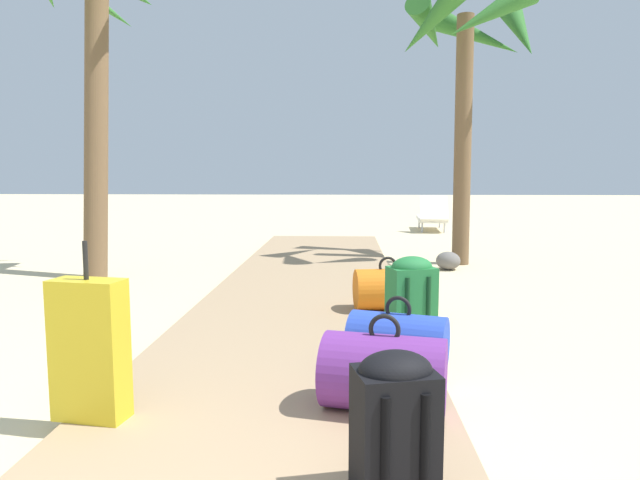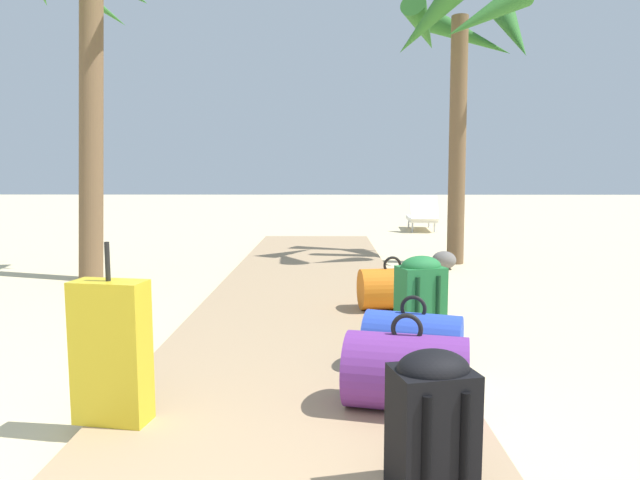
{
  "view_description": "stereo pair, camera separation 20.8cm",
  "coord_description": "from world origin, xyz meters",
  "px_view_note": "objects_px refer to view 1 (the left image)",
  "views": [
    {
      "loc": [
        0.4,
        -0.6,
        1.29
      ],
      "look_at": [
        0.12,
        5.75,
        0.55
      ],
      "focal_mm": 32.26,
      "sensor_mm": 36.0,
      "label": 1
    },
    {
      "loc": [
        0.19,
        -0.61,
        1.29
      ],
      "look_at": [
        0.12,
        5.75,
        0.55
      ],
      "focal_mm": 32.26,
      "sensor_mm": 36.0,
      "label": 2
    }
  ],
  "objects_px": {
    "duffel_bag_orange": "(387,289)",
    "palm_tree_near_left": "(86,7)",
    "palm_tree_far_right": "(470,48)",
    "suitcase_yellow": "(90,349)",
    "backpack_green": "(411,295)",
    "duffel_bag_blue": "(398,342)",
    "lounge_chair": "(432,216)",
    "duffel_bag_purple": "(384,373)",
    "backpack_black": "(395,421)"
  },
  "relations": [
    {
      "from": "backpack_green",
      "to": "suitcase_yellow",
      "type": "distance_m",
      "value": 2.29
    },
    {
      "from": "suitcase_yellow",
      "to": "palm_tree_near_left",
      "type": "xyz_separation_m",
      "value": [
        -1.89,
        4.38,
        2.85
      ]
    },
    {
      "from": "palm_tree_near_left",
      "to": "lounge_chair",
      "type": "relative_size",
      "value": 2.71
    },
    {
      "from": "backpack_green",
      "to": "duffel_bag_blue",
      "type": "xyz_separation_m",
      "value": [
        -0.16,
        -0.72,
        -0.14
      ]
    },
    {
      "from": "duffel_bag_blue",
      "to": "duffel_bag_purple",
      "type": "relative_size",
      "value": 0.97
    },
    {
      "from": "backpack_green",
      "to": "duffel_bag_blue",
      "type": "distance_m",
      "value": 0.75
    },
    {
      "from": "palm_tree_far_right",
      "to": "palm_tree_near_left",
      "type": "distance_m",
      "value": 4.99
    },
    {
      "from": "backpack_black",
      "to": "duffel_bag_orange",
      "type": "bearing_deg",
      "value": 86.31
    },
    {
      "from": "backpack_black",
      "to": "lounge_chair",
      "type": "xyz_separation_m",
      "value": [
        1.77,
        10.95,
        -0.05
      ]
    },
    {
      "from": "palm_tree_near_left",
      "to": "duffel_bag_orange",
      "type": "bearing_deg",
      "value": -29.81
    },
    {
      "from": "duffel_bag_purple",
      "to": "palm_tree_far_right",
      "type": "xyz_separation_m",
      "value": [
        1.51,
        5.39,
        2.73
      ]
    },
    {
      "from": "suitcase_yellow",
      "to": "palm_tree_near_left",
      "type": "distance_m",
      "value": 5.55
    },
    {
      "from": "backpack_green",
      "to": "palm_tree_far_right",
      "type": "bearing_deg",
      "value": 73.26
    },
    {
      "from": "duffel_bag_purple",
      "to": "palm_tree_near_left",
      "type": "xyz_separation_m",
      "value": [
        -3.34,
        4.22,
        3.0
      ]
    },
    {
      "from": "duffel_bag_purple",
      "to": "palm_tree_near_left",
      "type": "bearing_deg",
      "value": 128.33
    },
    {
      "from": "duffel_bag_orange",
      "to": "palm_tree_near_left",
      "type": "xyz_separation_m",
      "value": [
        -3.52,
        2.02,
        3.01
      ]
    },
    {
      "from": "duffel_bag_blue",
      "to": "lounge_chair",
      "type": "xyz_separation_m",
      "value": [
        1.63,
        9.54,
        0.07
      ]
    },
    {
      "from": "suitcase_yellow",
      "to": "duffel_bag_orange",
      "type": "bearing_deg",
      "value": 55.42
    },
    {
      "from": "suitcase_yellow",
      "to": "duffel_bag_purple",
      "type": "height_order",
      "value": "suitcase_yellow"
    },
    {
      "from": "duffel_bag_blue",
      "to": "palm_tree_near_left",
      "type": "relative_size",
      "value": 0.16
    },
    {
      "from": "backpack_black",
      "to": "lounge_chair",
      "type": "distance_m",
      "value": 11.09
    },
    {
      "from": "suitcase_yellow",
      "to": "duffel_bag_blue",
      "type": "bearing_deg",
      "value": 26.04
    },
    {
      "from": "backpack_black",
      "to": "duffel_bag_orange",
      "type": "relative_size",
      "value": 0.91
    },
    {
      "from": "duffel_bag_orange",
      "to": "lounge_chair",
      "type": "height_order",
      "value": "lounge_chair"
    },
    {
      "from": "backpack_black",
      "to": "lounge_chair",
      "type": "bearing_deg",
      "value": 80.8
    },
    {
      "from": "backpack_green",
      "to": "suitcase_yellow",
      "type": "bearing_deg",
      "value": -139.42
    },
    {
      "from": "backpack_green",
      "to": "palm_tree_far_right",
      "type": "xyz_separation_m",
      "value": [
        1.22,
        4.06,
        2.61
      ]
    },
    {
      "from": "suitcase_yellow",
      "to": "duffel_bag_purple",
      "type": "relative_size",
      "value": 1.28
    },
    {
      "from": "duffel_bag_purple",
      "to": "suitcase_yellow",
      "type": "bearing_deg",
      "value": -173.77
    },
    {
      "from": "duffel_bag_orange",
      "to": "palm_tree_far_right",
      "type": "height_order",
      "value": "palm_tree_far_right"
    },
    {
      "from": "duffel_bag_orange",
      "to": "lounge_chair",
      "type": "distance_m",
      "value": 8.1
    },
    {
      "from": "backpack_black",
      "to": "palm_tree_far_right",
      "type": "xyz_separation_m",
      "value": [
        1.52,
        6.19,
        2.63
      ]
    },
    {
      "from": "duffel_bag_blue",
      "to": "lounge_chair",
      "type": "distance_m",
      "value": 9.68
    },
    {
      "from": "duffel_bag_blue",
      "to": "palm_tree_near_left",
      "type": "bearing_deg",
      "value": 133.82
    },
    {
      "from": "duffel_bag_orange",
      "to": "palm_tree_near_left",
      "type": "bearing_deg",
      "value": 150.19
    },
    {
      "from": "duffel_bag_orange",
      "to": "lounge_chair",
      "type": "xyz_separation_m",
      "value": [
        1.58,
        7.94,
        0.06
      ]
    },
    {
      "from": "backpack_green",
      "to": "palm_tree_near_left",
      "type": "relative_size",
      "value": 0.14
    },
    {
      "from": "palm_tree_far_right",
      "to": "lounge_chair",
      "type": "distance_m",
      "value": 5.47
    },
    {
      "from": "backpack_green",
      "to": "lounge_chair",
      "type": "bearing_deg",
      "value": 80.54
    },
    {
      "from": "suitcase_yellow",
      "to": "lounge_chair",
      "type": "distance_m",
      "value": 10.8
    },
    {
      "from": "backpack_green",
      "to": "suitcase_yellow",
      "type": "relative_size",
      "value": 0.68
    },
    {
      "from": "duffel_bag_orange",
      "to": "palm_tree_far_right",
      "type": "xyz_separation_m",
      "value": [
        1.33,
        3.18,
        2.74
      ]
    },
    {
      "from": "backpack_green",
      "to": "duffel_bag_orange",
      "type": "bearing_deg",
      "value": 97.16
    },
    {
      "from": "duffel_bag_orange",
      "to": "palm_tree_far_right",
      "type": "bearing_deg",
      "value": 67.32
    },
    {
      "from": "duffel_bag_orange",
      "to": "palm_tree_near_left",
      "type": "distance_m",
      "value": 5.05
    },
    {
      "from": "duffel_bag_blue",
      "to": "suitcase_yellow",
      "type": "relative_size",
      "value": 0.75
    },
    {
      "from": "backpack_black",
      "to": "duffel_bag_orange",
      "type": "distance_m",
      "value": 3.01
    },
    {
      "from": "duffel_bag_blue",
      "to": "backpack_black",
      "type": "relative_size",
      "value": 1.19
    },
    {
      "from": "backpack_green",
      "to": "duffel_bag_blue",
      "type": "relative_size",
      "value": 0.91
    },
    {
      "from": "duffel_bag_purple",
      "to": "palm_tree_far_right",
      "type": "relative_size",
      "value": 0.18
    }
  ]
}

